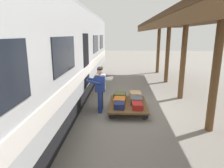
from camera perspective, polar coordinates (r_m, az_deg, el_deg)
name	(u,v)px	position (r m, az deg, el deg)	size (l,w,h in m)	color
ground_plane	(141,110)	(8.22, 8.14, -7.16)	(60.00, 60.00, 0.00)	gray
platform_canopy	(198,24)	(8.11, 23.02, 15.21)	(3.20, 17.25, 3.56)	brown
train_car	(47,57)	(8.22, -17.67, 7.13)	(3.02, 16.31, 4.00)	#B7BABF
luggage_cart	(128,104)	(7.96, 4.45, -5.68)	(1.44, 2.05, 0.32)	brown
suitcase_orange_carryall	(120,101)	(7.91, 2.12, -4.65)	(0.44, 0.55, 0.20)	#CC6B23
suitcase_red_plastic	(137,106)	(7.40, 7.09, -6.07)	(0.37, 0.55, 0.21)	#AD231E
suitcase_navy_fabric	(119,105)	(7.38, 2.05, -6.02)	(0.36, 0.48, 0.21)	navy
suitcase_slate_roller	(136,100)	(7.92, 6.82, -4.54)	(0.43, 0.59, 0.25)	#4C515B
suitcase_olive_duffel	(120,96)	(8.44, 2.18, -3.30)	(0.48, 0.52, 0.25)	brown
suitcase_tan_vintage	(135,95)	(8.45, 6.58, -3.22)	(0.45, 0.63, 0.29)	tan
porter_in_overalls	(100,89)	(7.66, -3.52, -1.34)	(0.66, 0.42, 1.70)	navy
porter_by_door	(101,87)	(7.94, -3.09, -0.78)	(0.69, 0.46, 1.70)	#332D28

